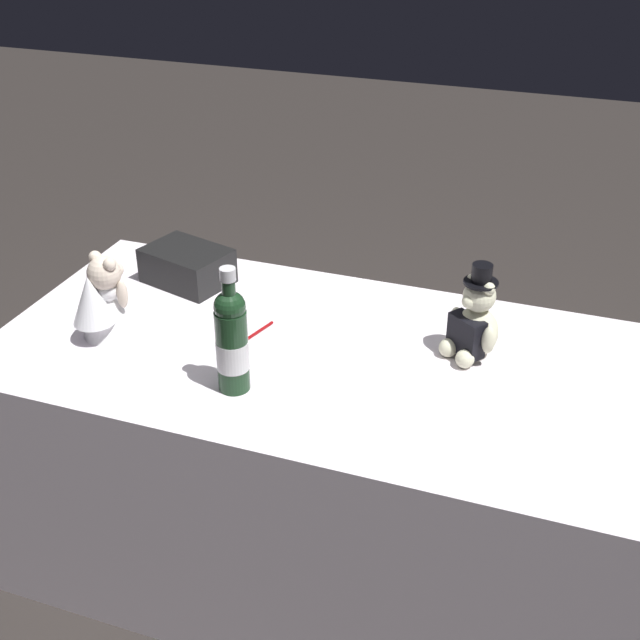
# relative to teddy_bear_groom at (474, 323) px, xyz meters

# --- Properties ---
(ground_plane) EXTENTS (12.00, 12.00, 0.00)m
(ground_plane) POSITION_rel_teddy_bear_groom_xyz_m (-0.39, -0.12, -0.89)
(ground_plane) COLOR #2D2826
(reception_table) EXTENTS (1.82, 0.92, 0.79)m
(reception_table) POSITION_rel_teddy_bear_groom_xyz_m (-0.39, -0.12, -0.49)
(reception_table) COLOR white
(reception_table) RESTS_ON ground_plane
(teddy_bear_groom) EXTENTS (0.15, 0.15, 0.27)m
(teddy_bear_groom) POSITION_rel_teddy_bear_groom_xyz_m (0.00, 0.00, 0.00)
(teddy_bear_groom) COLOR beige
(teddy_bear_groom) RESTS_ON reception_table
(teddy_bear_bride) EXTENTS (0.18, 0.21, 0.25)m
(teddy_bear_bride) POSITION_rel_teddy_bear_groom_xyz_m (-0.99, -0.24, 0.01)
(teddy_bear_bride) COLOR white
(teddy_bear_bride) RESTS_ON reception_table
(champagne_bottle) EXTENTS (0.08, 0.08, 0.34)m
(champagne_bottle) POSITION_rel_teddy_bear_groom_xyz_m (-0.54, -0.36, 0.04)
(champagne_bottle) COLOR #19361D
(champagne_bottle) RESTS_ON reception_table
(signing_pen) EXTENTS (0.04, 0.13, 0.01)m
(signing_pen) POSITION_rel_teddy_bear_groom_xyz_m (-0.59, -0.08, -0.10)
(signing_pen) COLOR maroon
(signing_pen) RESTS_ON reception_table
(gift_case_black) EXTENTS (0.30, 0.25, 0.11)m
(gift_case_black) POSITION_rel_teddy_bear_groom_xyz_m (-0.93, 0.13, -0.04)
(gift_case_black) COLOR black
(gift_case_black) RESTS_ON reception_table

